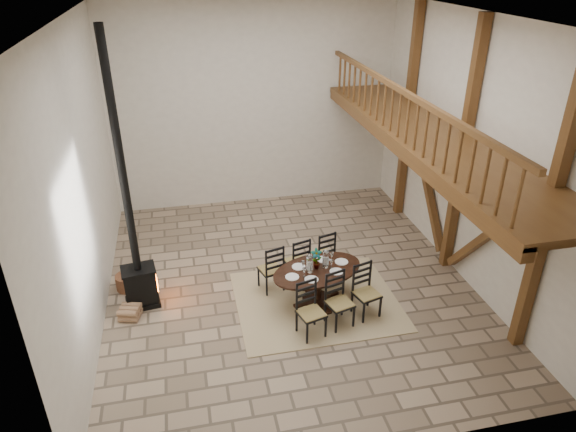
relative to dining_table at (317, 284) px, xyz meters
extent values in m
plane|color=tan|center=(-0.38, 0.69, -0.39)|extent=(8.00, 8.00, 0.00)
cube|color=silver|center=(-0.38, 4.69, 2.11)|extent=(7.00, 0.02, 5.00)
cube|color=silver|center=(-0.38, -3.31, 2.11)|extent=(7.00, 0.02, 5.00)
cube|color=silver|center=(-3.88, 0.69, 2.11)|extent=(0.02, 8.00, 5.00)
cube|color=silver|center=(3.12, 0.69, 2.11)|extent=(0.02, 8.00, 5.00)
cube|color=white|center=(-0.38, 0.69, 4.61)|extent=(7.00, 8.00, 0.02)
cube|color=brown|center=(3.00, -1.81, 2.11)|extent=(0.18, 0.18, 5.00)
cube|color=brown|center=(3.00, 0.69, 2.11)|extent=(0.18, 0.18, 5.00)
cube|color=brown|center=(3.00, 3.19, 2.11)|extent=(0.18, 0.18, 5.00)
cube|color=brown|center=(3.00, -0.56, 1.01)|extent=(0.14, 2.16, 2.54)
cube|color=brown|center=(3.00, 1.94, 1.01)|extent=(0.14, 2.16, 2.54)
cube|color=brown|center=(3.00, 0.69, 2.41)|extent=(0.20, 7.80, 0.20)
cube|color=brown|center=(2.32, 0.69, 2.46)|extent=(1.60, 7.80, 0.12)
cube|color=brown|center=(1.62, 0.69, 2.36)|extent=(0.18, 7.80, 0.22)
cube|color=brown|center=(1.62, 0.69, 3.36)|extent=(0.09, 7.60, 0.09)
cube|color=brown|center=(1.62, 0.69, 2.94)|extent=(0.06, 7.60, 0.86)
cube|color=tan|center=(0.00, 0.00, -0.38)|extent=(3.00, 2.50, 0.02)
ellipsoid|color=black|center=(0.00, 0.00, 0.31)|extent=(1.97, 1.49, 0.04)
cylinder|color=black|center=(0.00, 0.00, -0.05)|extent=(0.17, 0.17, 0.64)
cylinder|color=black|center=(0.00, 0.00, -0.34)|extent=(0.54, 0.54, 0.06)
cube|color=tan|center=(-0.34, -0.90, 0.08)|extent=(0.52, 0.50, 0.04)
cube|color=black|center=(-0.34, -0.90, -0.16)|extent=(0.50, 0.50, 0.44)
cube|color=black|center=(-0.39, -0.72, 0.34)|extent=(0.36, 0.14, 0.58)
cube|color=tan|center=(0.21, -0.74, 0.08)|extent=(0.52, 0.50, 0.04)
cube|color=black|center=(0.21, -0.74, -0.16)|extent=(0.50, 0.50, 0.44)
cube|color=black|center=(0.16, -0.56, 0.34)|extent=(0.36, 0.14, 0.58)
cube|color=tan|center=(0.76, -0.58, 0.08)|extent=(0.52, 0.50, 0.04)
cube|color=black|center=(0.76, -0.58, -0.16)|extent=(0.50, 0.50, 0.44)
cube|color=black|center=(0.71, -0.41, 0.34)|extent=(0.36, 0.14, 0.58)
cube|color=tan|center=(-0.76, 0.58, 0.08)|extent=(0.52, 0.50, 0.04)
cube|color=black|center=(-0.76, 0.58, -0.16)|extent=(0.50, 0.50, 0.44)
cube|color=black|center=(-0.71, 0.40, 0.34)|extent=(0.36, 0.14, 0.58)
cube|color=tan|center=(-0.21, 0.74, 0.08)|extent=(0.52, 0.50, 0.04)
cube|color=black|center=(-0.21, 0.74, -0.16)|extent=(0.50, 0.50, 0.44)
cube|color=black|center=(-0.16, 0.56, 0.34)|extent=(0.36, 0.14, 0.58)
cube|color=tan|center=(0.34, 0.89, 0.08)|extent=(0.52, 0.50, 0.04)
cube|color=black|center=(0.34, 0.89, -0.16)|extent=(0.50, 0.50, 0.44)
cube|color=black|center=(0.39, 0.72, 0.34)|extent=(0.36, 0.14, 0.58)
cube|color=white|center=(0.00, 0.00, 0.34)|extent=(1.48, 1.01, 0.01)
cube|color=white|center=(0.00, 0.00, 0.42)|extent=(0.91, 0.51, 0.18)
cylinder|color=white|center=(-0.17, -0.05, 0.50)|extent=(0.12, 0.12, 0.34)
cylinder|color=white|center=(0.17, 0.05, 0.50)|extent=(0.12, 0.12, 0.34)
cylinder|color=white|center=(-0.17, -0.05, 0.41)|extent=(0.06, 0.06, 0.16)
cylinder|color=white|center=(0.17, 0.05, 0.41)|extent=(0.06, 0.06, 0.16)
imported|color=#4C723F|center=(-0.01, 0.05, 0.54)|extent=(0.24, 0.20, 0.40)
cube|color=black|center=(-3.21, 0.62, -0.34)|extent=(0.67, 0.55, 0.09)
cube|color=black|center=(-3.21, 0.62, 0.04)|extent=(0.62, 0.50, 0.66)
cube|color=#FF590C|center=(-2.92, 0.66, 0.04)|extent=(0.06, 0.26, 0.26)
cube|color=black|center=(-3.21, 0.62, 0.39)|extent=(0.66, 0.54, 0.04)
cylinder|color=black|center=(-3.21, 0.62, 2.51)|extent=(0.14, 0.14, 4.21)
cylinder|color=brown|center=(-3.50, 1.21, -0.24)|extent=(0.45, 0.45, 0.30)
cube|color=#9D7B58|center=(-3.50, 1.21, -0.05)|extent=(0.24, 0.24, 0.09)
cube|color=#9D7B58|center=(-3.41, 0.25, -0.27)|extent=(0.44, 0.44, 0.24)
camera|label=1|loc=(-2.21, -7.58, 5.54)|focal=32.00mm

